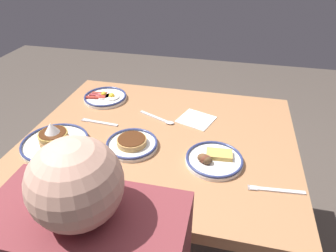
{
  "coord_description": "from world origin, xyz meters",
  "views": [
    {
      "loc": [
        -0.26,
        1.01,
        1.49
      ],
      "look_at": [
        -0.02,
        -0.03,
        0.79
      ],
      "focal_mm": 31.42,
      "sensor_mm": 36.0,
      "label": 1
    }
  ],
  "objects_px": {
    "plate_far_side": "(213,159)",
    "paper_napkin": "(196,119)",
    "fork_near": "(276,190)",
    "fork_far": "(99,122)",
    "plate_center_pancakes": "(55,141)",
    "plate_far_companion": "(132,143)",
    "plate_near_main": "(105,97)",
    "tea_spoon": "(161,119)"
  },
  "relations": [
    {
      "from": "paper_napkin",
      "to": "plate_near_main",
      "type": "bearing_deg",
      "value": -10.97
    },
    {
      "from": "plate_far_companion",
      "to": "fork_near",
      "type": "distance_m",
      "value": 0.57
    },
    {
      "from": "fork_far",
      "to": "tea_spoon",
      "type": "distance_m",
      "value": 0.29
    },
    {
      "from": "plate_far_side",
      "to": "fork_far",
      "type": "distance_m",
      "value": 0.56
    },
    {
      "from": "fork_near",
      "to": "plate_far_companion",
      "type": "bearing_deg",
      "value": -12.95
    },
    {
      "from": "plate_center_pancakes",
      "to": "plate_far_companion",
      "type": "height_order",
      "value": "plate_center_pancakes"
    },
    {
      "from": "fork_near",
      "to": "fork_far",
      "type": "height_order",
      "value": "same"
    },
    {
      "from": "fork_far",
      "to": "tea_spoon",
      "type": "xyz_separation_m",
      "value": [
        -0.27,
        -0.09,
        0.0
      ]
    },
    {
      "from": "plate_center_pancakes",
      "to": "fork_near",
      "type": "xyz_separation_m",
      "value": [
        -0.86,
        0.07,
        -0.02
      ]
    },
    {
      "from": "plate_center_pancakes",
      "to": "paper_napkin",
      "type": "height_order",
      "value": "plate_center_pancakes"
    },
    {
      "from": "plate_near_main",
      "to": "plate_far_side",
      "type": "bearing_deg",
      "value": 147.37
    },
    {
      "from": "plate_far_companion",
      "to": "paper_napkin",
      "type": "relative_size",
      "value": 1.41
    },
    {
      "from": "plate_far_side",
      "to": "paper_napkin",
      "type": "distance_m",
      "value": 0.31
    },
    {
      "from": "paper_napkin",
      "to": "tea_spoon",
      "type": "distance_m",
      "value": 0.16
    },
    {
      "from": "fork_near",
      "to": "fork_far",
      "type": "relative_size",
      "value": 1.05
    },
    {
      "from": "plate_far_side",
      "to": "plate_near_main",
      "type": "bearing_deg",
      "value": -32.63
    },
    {
      "from": "plate_far_side",
      "to": "fork_near",
      "type": "bearing_deg",
      "value": 155.32
    },
    {
      "from": "plate_far_companion",
      "to": "fork_near",
      "type": "relative_size",
      "value": 1.11
    },
    {
      "from": "tea_spoon",
      "to": "plate_far_companion",
      "type": "bearing_deg",
      "value": 73.3
    },
    {
      "from": "paper_napkin",
      "to": "plate_center_pancakes",
      "type": "bearing_deg",
      "value": 31.33
    },
    {
      "from": "paper_napkin",
      "to": "plate_far_companion",
      "type": "bearing_deg",
      "value": 49.44
    },
    {
      "from": "plate_center_pancakes",
      "to": "plate_far_side",
      "type": "relative_size",
      "value": 1.24
    },
    {
      "from": "paper_napkin",
      "to": "tea_spoon",
      "type": "relative_size",
      "value": 0.82
    },
    {
      "from": "plate_far_side",
      "to": "fork_far",
      "type": "xyz_separation_m",
      "value": [
        0.54,
        -0.16,
        -0.01
      ]
    },
    {
      "from": "plate_center_pancakes",
      "to": "fork_far",
      "type": "distance_m",
      "value": 0.23
    },
    {
      "from": "tea_spoon",
      "to": "plate_far_side",
      "type": "bearing_deg",
      "value": 136.81
    },
    {
      "from": "plate_near_main",
      "to": "paper_napkin",
      "type": "xyz_separation_m",
      "value": [
        -0.49,
        0.1,
        -0.01
      ]
    },
    {
      "from": "plate_far_companion",
      "to": "fork_near",
      "type": "bearing_deg",
      "value": 167.05
    },
    {
      "from": "plate_near_main",
      "to": "plate_far_companion",
      "type": "bearing_deg",
      "value": 126.76
    },
    {
      "from": "plate_near_main",
      "to": "plate_center_pancakes",
      "type": "xyz_separation_m",
      "value": [
        0.04,
        0.42,
        0.01
      ]
    },
    {
      "from": "fork_near",
      "to": "plate_near_main",
      "type": "bearing_deg",
      "value": -30.6
    },
    {
      "from": "plate_far_companion",
      "to": "plate_far_side",
      "type": "relative_size",
      "value": 0.97
    },
    {
      "from": "plate_center_pancakes",
      "to": "paper_napkin",
      "type": "bearing_deg",
      "value": -148.67
    },
    {
      "from": "plate_far_companion",
      "to": "plate_far_side",
      "type": "height_order",
      "value": "plate_far_side"
    },
    {
      "from": "plate_near_main",
      "to": "plate_far_side",
      "type": "height_order",
      "value": "plate_far_side"
    },
    {
      "from": "fork_near",
      "to": "tea_spoon",
      "type": "height_order",
      "value": "tea_spoon"
    },
    {
      "from": "fork_far",
      "to": "fork_near",
      "type": "bearing_deg",
      "value": 160.82
    },
    {
      "from": "plate_center_pancakes",
      "to": "plate_far_side",
      "type": "height_order",
      "value": "plate_center_pancakes"
    },
    {
      "from": "plate_far_companion",
      "to": "fork_near",
      "type": "xyz_separation_m",
      "value": [
        -0.55,
        0.13,
        -0.01
      ]
    },
    {
      "from": "plate_far_companion",
      "to": "plate_far_side",
      "type": "bearing_deg",
      "value": 175.6
    },
    {
      "from": "paper_napkin",
      "to": "fork_near",
      "type": "height_order",
      "value": "fork_near"
    },
    {
      "from": "plate_far_side",
      "to": "plate_center_pancakes",
      "type": "bearing_deg",
      "value": 3.26
    }
  ]
}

